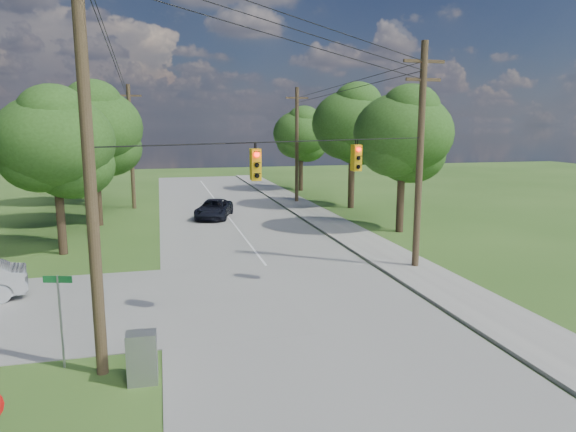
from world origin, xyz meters
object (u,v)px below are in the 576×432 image
object	(u,v)px
pole_ne	(420,154)
pole_north_w	(131,146)
pole_sw	(88,146)
pole_north_e	(297,144)
control_cabinet	(142,358)
car_main_north	(214,209)

from	to	relation	value
pole_ne	pole_north_w	world-z (taller)	pole_ne
pole_north_w	pole_sw	bearing A→B (deg)	-89.23
pole_sw	pole_north_e	xyz separation A→B (m)	(13.50, 29.60, -1.10)
pole_ne	control_cabinet	size ratio (longest dim) A/B	7.47
car_main_north	control_cabinet	distance (m)	24.63
pole_sw	pole_north_e	distance (m)	32.55
pole_north_e	pole_north_w	distance (m)	13.90
pole_ne	control_cabinet	bearing A→B (deg)	-145.80
pole_sw	pole_ne	xyz separation A→B (m)	(13.50, 7.60, -0.76)
pole_ne	pole_north_e	bearing A→B (deg)	90.00
pole_sw	pole_ne	world-z (taller)	pole_sw
control_cabinet	pole_sw	bearing A→B (deg)	143.98
pole_ne	pole_sw	bearing A→B (deg)	-150.62
pole_north_w	control_cabinet	size ratio (longest dim) A/B	7.12
pole_sw	pole_ne	bearing A→B (deg)	29.38
pole_ne	pole_north_e	size ratio (longest dim) A/B	1.05
pole_sw	pole_north_e	bearing A→B (deg)	65.48
pole_sw	car_main_north	world-z (taller)	pole_sw
pole_ne	car_main_north	bearing A→B (deg)	116.78
pole_sw	control_cabinet	bearing A→B (deg)	-36.96
control_cabinet	pole_north_w	bearing A→B (deg)	93.76
pole_ne	car_main_north	xyz separation A→B (m)	(-7.97, 15.80, -4.76)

